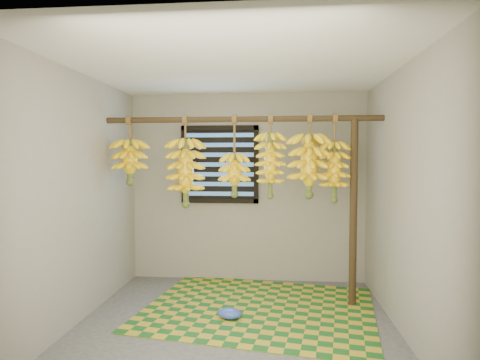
# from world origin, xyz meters

# --- Properties ---
(floor) EXTENTS (3.00, 3.00, 0.01)m
(floor) POSITION_xyz_m (0.00, 0.00, -0.01)
(floor) COLOR #474747
(floor) RESTS_ON ground
(ceiling) EXTENTS (3.00, 3.00, 0.01)m
(ceiling) POSITION_xyz_m (0.00, 0.00, 2.40)
(ceiling) COLOR silver
(ceiling) RESTS_ON wall_back
(wall_back) EXTENTS (3.00, 0.01, 2.40)m
(wall_back) POSITION_xyz_m (0.00, 1.50, 1.20)
(wall_back) COLOR gray
(wall_back) RESTS_ON floor
(wall_left) EXTENTS (0.01, 3.00, 2.40)m
(wall_left) POSITION_xyz_m (-1.50, 0.00, 1.20)
(wall_left) COLOR gray
(wall_left) RESTS_ON floor
(wall_right) EXTENTS (0.01, 3.00, 2.40)m
(wall_right) POSITION_xyz_m (1.50, 0.00, 1.20)
(wall_right) COLOR gray
(wall_right) RESTS_ON floor
(window) EXTENTS (1.00, 0.04, 1.00)m
(window) POSITION_xyz_m (-0.35, 1.48, 1.50)
(window) COLOR black
(window) RESTS_ON wall_back
(hanging_pole) EXTENTS (3.00, 0.06, 0.06)m
(hanging_pole) POSITION_xyz_m (0.00, 0.70, 2.00)
(hanging_pole) COLOR #3E2E1A
(hanging_pole) RESTS_ON wall_left
(support_post) EXTENTS (0.08, 0.08, 2.00)m
(support_post) POSITION_xyz_m (1.20, 0.70, 1.00)
(support_post) COLOR #3E2E1A
(support_post) RESTS_ON floor
(woven_mat) EXTENTS (2.59, 2.20, 0.01)m
(woven_mat) POSITION_xyz_m (0.20, 0.49, 0.01)
(woven_mat) COLOR #1A591F
(woven_mat) RESTS_ON floor
(plastic_bag) EXTENTS (0.26, 0.21, 0.10)m
(plastic_bag) POSITION_xyz_m (-0.07, 0.18, 0.06)
(plastic_bag) COLOR blue
(plastic_bag) RESTS_ON woven_mat
(banana_bunch_a) EXTENTS (0.37, 0.37, 0.76)m
(banana_bunch_a) POSITION_xyz_m (-1.25, 0.70, 1.54)
(banana_bunch_a) COLOR brown
(banana_bunch_a) RESTS_ON hanging_pole
(banana_bunch_b) EXTENTS (0.41, 0.41, 1.00)m
(banana_bunch_b) POSITION_xyz_m (-0.62, 0.70, 1.42)
(banana_bunch_b) COLOR brown
(banana_bunch_b) RESTS_ON hanging_pole
(banana_bunch_c) EXTENTS (0.31, 0.31, 0.88)m
(banana_bunch_c) POSITION_xyz_m (-0.07, 0.70, 1.40)
(banana_bunch_c) COLOR brown
(banana_bunch_c) RESTS_ON hanging_pole
(banana_bunch_d) EXTENTS (0.32, 0.32, 0.90)m
(banana_bunch_d) POSITION_xyz_m (0.32, 0.70, 1.50)
(banana_bunch_d) COLOR brown
(banana_bunch_d) RESTS_ON hanging_pole
(banana_bunch_e) EXTENTS (0.41, 0.41, 0.88)m
(banana_bunch_e) POSITION_xyz_m (0.73, 0.70, 1.50)
(banana_bunch_e) COLOR brown
(banana_bunch_e) RESTS_ON hanging_pole
(banana_bunch_f) EXTENTS (0.31, 0.31, 0.94)m
(banana_bunch_f) POSITION_xyz_m (1.00, 0.70, 1.44)
(banana_bunch_f) COLOR brown
(banana_bunch_f) RESTS_ON hanging_pole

